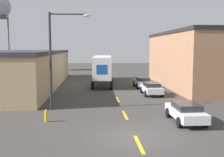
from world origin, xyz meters
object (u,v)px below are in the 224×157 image
at_px(fire_hydrant, 46,116).
at_px(semi_truck, 103,67).
at_px(parked_car_right_mid, 151,88).
at_px(parked_car_right_near, 186,112).
at_px(parked_car_right_far, 142,82).
at_px(street_lamp, 56,53).

bearing_deg(fire_hydrant, semi_truck, 77.52).
distance_m(parked_car_right_mid, parked_car_right_near, 11.36).
relative_size(parked_car_right_mid, parked_car_right_near, 1.00).
relative_size(semi_truck, parked_car_right_far, 3.24).
distance_m(parked_car_right_far, fire_hydrant, 19.01).
bearing_deg(street_lamp, semi_truck, 75.59).
relative_size(semi_truck, parked_car_right_mid, 3.24).
height_order(street_lamp, fire_hydrant, street_lamp).
bearing_deg(fire_hydrant, parked_car_right_near, -4.09).
distance_m(semi_truck, street_lamp, 17.83).
bearing_deg(street_lamp, parked_car_right_near, -25.92).
xyz_separation_m(parked_car_right_mid, fire_hydrant, (-9.61, -10.67, -0.31)).
xyz_separation_m(street_lamp, fire_hydrant, (-0.25, -3.86, -4.27)).
xyz_separation_m(parked_car_right_mid, parked_car_right_near, (0.00, -11.36, 0.00)).
bearing_deg(fire_hydrant, parked_car_right_mid, 48.01).
relative_size(parked_car_right_mid, parked_car_right_far, 1.00).
xyz_separation_m(parked_car_right_mid, parked_car_right_far, (0.00, 5.73, 0.00)).
relative_size(parked_car_right_far, street_lamp, 0.56).
height_order(semi_truck, street_lamp, street_lamp).
distance_m(semi_truck, parked_car_right_mid, 11.56).
bearing_deg(parked_car_right_near, fire_hydrant, 175.91).
height_order(parked_car_right_near, fire_hydrant, parked_car_right_near).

